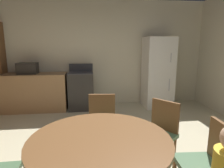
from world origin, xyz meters
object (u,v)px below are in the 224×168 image
at_px(chair_north, 102,121).
at_px(chair_northeast, 160,130).
at_px(oven_range, 81,90).
at_px(microwave, 28,68).
at_px(dining_table, 100,154).
at_px(chair_east, 208,161).
at_px(refrigerator, 158,73).

height_order(chair_north, chair_northeast, same).
height_order(oven_range, microwave, microwave).
bearing_deg(microwave, chair_north, -52.99).
xyz_separation_m(chair_north, chair_northeast, (0.71, -0.38, 0.00)).
relative_size(dining_table, chair_east, 1.45).
relative_size(refrigerator, chair_north, 2.02).
distance_m(refrigerator, chair_northeast, 2.64).
height_order(refrigerator, chair_east, refrigerator).
bearing_deg(dining_table, chair_east, -3.87).
relative_size(microwave, chair_northeast, 0.51).
distance_m(dining_table, chair_north, 1.01).
xyz_separation_m(oven_range, refrigerator, (1.93, -0.05, 0.41)).
bearing_deg(chair_east, oven_range, -64.10).
relative_size(chair_north, chair_east, 1.00).
relative_size(oven_range, chair_north, 1.26).
relative_size(oven_range, dining_table, 0.87).
relative_size(chair_north, chair_northeast, 1.00).
bearing_deg(chair_east, microwave, -47.83).
height_order(oven_range, chair_north, oven_range).
height_order(refrigerator, chair_north, refrigerator).
bearing_deg(dining_table, oven_range, 95.45).
distance_m(refrigerator, chair_east, 3.24).
distance_m(microwave, dining_table, 3.52).
distance_m(oven_range, chair_north, 2.18).
relative_size(refrigerator, dining_table, 1.39).
height_order(oven_range, dining_table, oven_range).
relative_size(refrigerator, chair_northeast, 2.02).
bearing_deg(chair_east, chair_north, -45.35).
xyz_separation_m(refrigerator, chair_north, (-1.55, -2.09, -0.38)).
bearing_deg(chair_northeast, dining_table, -0.00).
relative_size(microwave, chair_north, 0.51).
distance_m(oven_range, microwave, 1.36).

